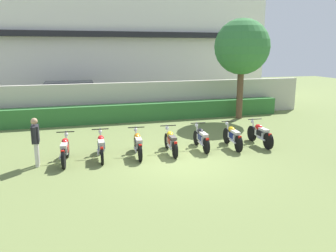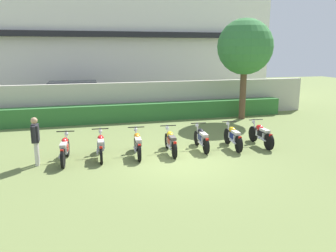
% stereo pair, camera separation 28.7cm
% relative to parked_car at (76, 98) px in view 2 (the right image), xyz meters
% --- Properties ---
extents(ground, '(60.00, 60.00, 0.00)m').
position_rel_parked_car_xyz_m(ground, '(3.20, -10.20, -0.94)').
color(ground, olive).
extents(building, '(21.42, 6.50, 8.75)m').
position_rel_parked_car_xyz_m(building, '(3.20, 5.35, 3.44)').
color(building, white).
rests_on(building, ground).
extents(compound_wall, '(20.35, 0.30, 1.98)m').
position_rel_parked_car_xyz_m(compound_wall, '(3.20, -2.36, 0.05)').
color(compound_wall, '#BCB7A8').
rests_on(compound_wall, ground).
extents(hedge_row, '(16.28, 0.70, 0.92)m').
position_rel_parked_car_xyz_m(hedge_row, '(3.20, -3.06, -0.47)').
color(hedge_row, '#337033').
rests_on(hedge_row, ground).
extents(parked_car, '(4.57, 2.22, 1.89)m').
position_rel_parked_car_xyz_m(parked_car, '(0.00, 0.00, 0.00)').
color(parked_car, black).
rests_on(parked_car, ground).
extents(tree_near_inspector, '(2.93, 2.93, 5.32)m').
position_rel_parked_car_xyz_m(tree_near_inspector, '(8.70, -4.00, 2.89)').
color(tree_near_inspector, brown).
rests_on(tree_near_inspector, ground).
extents(motorcycle_in_row_0, '(0.60, 1.87, 0.98)m').
position_rel_parked_car_xyz_m(motorcycle_in_row_0, '(-0.52, -9.14, -0.48)').
color(motorcycle_in_row_0, black).
rests_on(motorcycle_in_row_0, ground).
extents(motorcycle_in_row_1, '(0.60, 1.90, 0.95)m').
position_rel_parked_car_xyz_m(motorcycle_in_row_1, '(0.69, -9.00, -0.49)').
color(motorcycle_in_row_1, black).
rests_on(motorcycle_in_row_1, ground).
extents(motorcycle_in_row_2, '(0.60, 1.86, 0.96)m').
position_rel_parked_car_xyz_m(motorcycle_in_row_2, '(1.97, -9.11, -0.49)').
color(motorcycle_in_row_2, black).
rests_on(motorcycle_in_row_2, ground).
extents(motorcycle_in_row_3, '(0.60, 1.84, 0.95)m').
position_rel_parked_car_xyz_m(motorcycle_in_row_3, '(3.21, -9.10, -0.49)').
color(motorcycle_in_row_3, black).
rests_on(motorcycle_in_row_3, ground).
extents(motorcycle_in_row_4, '(0.60, 1.80, 0.95)m').
position_rel_parked_car_xyz_m(motorcycle_in_row_4, '(4.46, -8.96, -0.50)').
color(motorcycle_in_row_4, black).
rests_on(motorcycle_in_row_4, ground).
extents(motorcycle_in_row_5, '(0.60, 1.86, 0.97)m').
position_rel_parked_car_xyz_m(motorcycle_in_row_5, '(5.70, -9.11, -0.48)').
color(motorcycle_in_row_5, black).
rests_on(motorcycle_in_row_5, ground).
extents(motorcycle_in_row_6, '(0.60, 1.90, 0.98)m').
position_rel_parked_car_xyz_m(motorcycle_in_row_6, '(6.91, -9.09, -0.48)').
color(motorcycle_in_row_6, black).
rests_on(motorcycle_in_row_6, ground).
extents(inspector_person, '(0.22, 0.65, 1.60)m').
position_rel_parked_car_xyz_m(inspector_person, '(-1.40, -9.21, 0.00)').
color(inspector_person, silver).
rests_on(inspector_person, ground).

